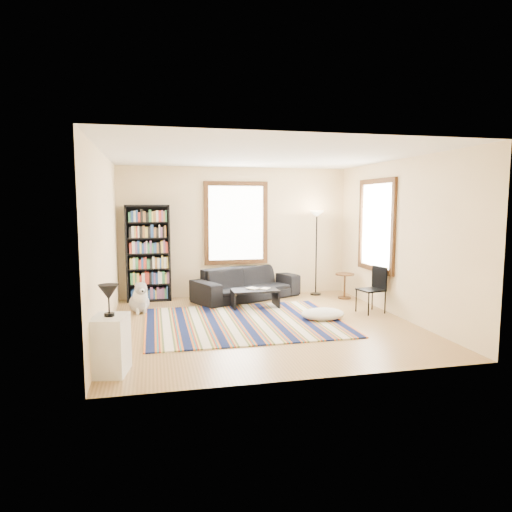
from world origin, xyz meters
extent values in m
cube|color=#A57F4B|center=(0.00, 0.00, -0.05)|extent=(5.00, 5.00, 0.10)
cube|color=white|center=(0.00, 0.00, 2.85)|extent=(5.00, 5.00, 0.10)
cube|color=beige|center=(0.00, 2.55, 1.40)|extent=(5.00, 0.10, 2.80)
cube|color=beige|center=(0.00, -2.55, 1.40)|extent=(5.00, 0.10, 2.80)
cube|color=beige|center=(-2.55, 0.00, 1.40)|extent=(0.10, 5.00, 2.80)
cube|color=beige|center=(2.55, 0.00, 1.40)|extent=(0.10, 5.00, 2.80)
cube|color=white|center=(0.00, 2.47, 1.60)|extent=(1.20, 0.06, 1.60)
cube|color=white|center=(2.47, 0.80, 1.60)|extent=(0.06, 1.20, 1.60)
cube|color=#0C153D|center=(-0.29, 0.15, 0.01)|extent=(3.31, 2.65, 0.02)
imported|color=black|center=(0.15, 2.05, 0.33)|extent=(1.74, 2.45, 0.67)
cube|color=black|center=(-1.88, 2.32, 1.00)|extent=(0.90, 0.30, 2.00)
cube|color=black|center=(0.14, 1.21, 0.18)|extent=(0.96, 0.61, 0.36)
imported|color=beige|center=(0.04, 1.21, 0.37)|extent=(0.30, 0.28, 0.02)
imported|color=beige|center=(0.29, 1.26, 0.37)|extent=(0.25, 0.26, 0.02)
ellipsoid|color=beige|center=(1.10, 0.05, 0.10)|extent=(0.89, 0.75, 0.19)
cylinder|color=#492A12|center=(2.20, 1.63, 0.27)|extent=(0.46, 0.46, 0.54)
cube|color=black|center=(2.15, 0.33, 0.43)|extent=(0.50, 0.48, 0.86)
cube|color=white|center=(-2.30, -1.79, 0.35)|extent=(0.46, 0.56, 0.70)
camera|label=1|loc=(-1.77, -7.32, 2.03)|focal=32.00mm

